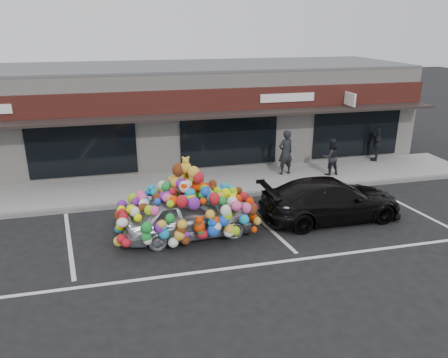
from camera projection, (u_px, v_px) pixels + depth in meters
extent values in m
plane|color=black|center=(178.00, 234.00, 13.43)|extent=(90.00, 90.00, 0.00)
cube|color=beige|center=(152.00, 114.00, 20.50)|extent=(24.00, 6.00, 4.20)
cube|color=#59595B|center=(149.00, 67.00, 19.77)|extent=(24.00, 6.00, 0.12)
cube|color=#38150F|center=(156.00, 102.00, 17.32)|extent=(24.00, 0.18, 0.90)
cube|color=black|center=(158.00, 117.00, 17.02)|extent=(24.00, 1.20, 0.10)
cube|color=white|center=(349.00, 99.00, 18.73)|extent=(0.08, 0.95, 0.55)
cube|color=white|center=(288.00, 98.00, 18.42)|extent=(2.40, 0.04, 0.35)
cube|color=black|center=(82.00, 148.00, 17.28)|extent=(4.20, 0.12, 2.30)
cube|color=black|center=(229.00, 139.00, 18.60)|extent=(4.20, 0.12, 2.30)
cube|color=black|center=(356.00, 131.00, 19.92)|extent=(4.20, 0.12, 2.30)
cube|color=gray|center=(164.00, 187.00, 17.06)|extent=(26.00, 3.00, 0.15)
cube|color=slate|center=(168.00, 201.00, 15.69)|extent=(26.00, 0.18, 0.16)
cube|color=silver|center=(69.00, 242.00, 12.91)|extent=(0.73, 4.37, 0.01)
cube|color=silver|center=(262.00, 222.00, 14.22)|extent=(0.73, 4.37, 0.01)
cube|color=silver|center=(408.00, 207.00, 15.41)|extent=(0.73, 4.37, 0.01)
cube|color=silver|center=(263.00, 264.00, 11.76)|extent=(14.00, 0.12, 0.01)
imported|color=#AFB7BA|center=(188.00, 215.00, 13.15)|extent=(1.87, 4.00, 1.32)
ellipsoid|color=red|center=(187.00, 179.00, 12.76)|extent=(1.30, 1.72, 0.99)
sphere|color=#EDFF00|center=(233.00, 204.00, 13.21)|extent=(0.34, 0.34, 0.34)
sphere|color=#1A66FF|center=(213.00, 229.00, 12.53)|extent=(0.36, 0.36, 0.36)
sphere|color=green|center=(159.00, 209.00, 13.78)|extent=(0.30, 0.30, 0.30)
sphere|color=#E15B9F|center=(186.00, 165.00, 12.61)|extent=(0.32, 0.32, 0.32)
sphere|color=#FF4C0A|center=(148.00, 208.00, 12.88)|extent=(0.30, 0.30, 0.30)
imported|color=black|center=(331.00, 199.00, 14.27)|extent=(2.00, 4.73, 1.36)
imported|color=#242328|center=(285.00, 152.00, 18.00)|extent=(0.76, 0.58, 1.87)
imported|color=black|center=(331.00, 157.00, 18.00)|extent=(0.77, 0.62, 1.52)
imported|color=#28252B|center=(377.00, 144.00, 19.85)|extent=(0.97, 0.78, 1.54)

